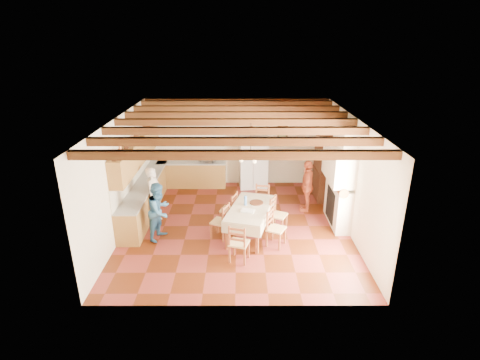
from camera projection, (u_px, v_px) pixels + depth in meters
name	position (u px, v px, depth m)	size (l,w,h in m)	color
floor	(236.00, 226.00, 10.33)	(6.00, 6.50, 0.02)	#501E0A
ceiling	(236.00, 118.00, 9.23)	(6.00, 6.50, 0.02)	silver
wall_back	(237.00, 142.00, 12.82)	(6.00, 0.02, 3.00)	beige
wall_front	(235.00, 239.00, 6.74)	(6.00, 0.02, 3.00)	beige
wall_left	(121.00, 175.00, 9.78)	(0.02, 6.50, 3.00)	beige
wall_right	(351.00, 175.00, 9.79)	(0.02, 6.50, 3.00)	beige
ceiling_beams	(236.00, 122.00, 9.27)	(6.00, 6.30, 0.16)	#39180C
lower_cabinets_left	(146.00, 197.00, 11.14)	(0.60, 4.30, 0.86)	brown
lower_cabinets_back	(192.00, 174.00, 12.92)	(2.30, 0.60, 0.86)	brown
countertop_left	(145.00, 183.00, 10.98)	(0.62, 4.30, 0.04)	gray
countertop_back	(192.00, 162.00, 12.75)	(2.34, 0.62, 0.04)	gray
backsplash_left	(134.00, 172.00, 10.86)	(0.03, 4.30, 0.60)	white
backsplash_back	(192.00, 151.00, 12.90)	(2.30, 0.03, 0.60)	white
upper_cabinets	(137.00, 151.00, 10.63)	(0.35, 4.20, 0.70)	brown
fireplace	(338.00, 176.00, 10.01)	(0.56, 1.60, 2.80)	beige
wall_picture	(283.00, 132.00, 12.66)	(0.34, 0.03, 0.42)	#321C15
refrigerator	(253.00, 161.00, 12.73)	(0.92, 0.76, 1.85)	white
hutch	(324.00, 166.00, 11.80)	(0.48, 1.15, 2.10)	#341B10
dining_table	(250.00, 210.00, 9.61)	(1.39, 2.02, 0.80)	beige
chandelier	(251.00, 153.00, 9.05)	(0.47, 0.47, 0.03)	black
chair_left_near	(220.00, 221.00, 9.58)	(0.42, 0.40, 0.96)	brown
chair_left_far	(229.00, 209.00, 10.23)	(0.42, 0.40, 0.96)	brown
chair_right_near	(276.00, 228.00, 9.22)	(0.42, 0.40, 0.96)	brown
chair_right_far	(278.00, 215.00, 9.92)	(0.42, 0.40, 0.96)	brown
chair_end_near	(239.00, 242.00, 8.59)	(0.42, 0.40, 0.96)	brown
chair_end_far	(262.00, 202.00, 10.67)	(0.42, 0.40, 0.96)	brown
person_man	(154.00, 195.00, 10.33)	(0.58, 0.38, 1.60)	silver
person_woman_blue	(160.00, 211.00, 9.48)	(0.74, 0.58, 1.52)	#2F6291
person_woman_red	(307.00, 186.00, 11.00)	(0.92, 0.38, 1.56)	#BD4E2D
microwave	(208.00, 158.00, 12.70)	(0.48, 0.32, 0.27)	silver
fridge_vase	(252.00, 130.00, 12.34)	(0.28, 0.28, 0.29)	#341B10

